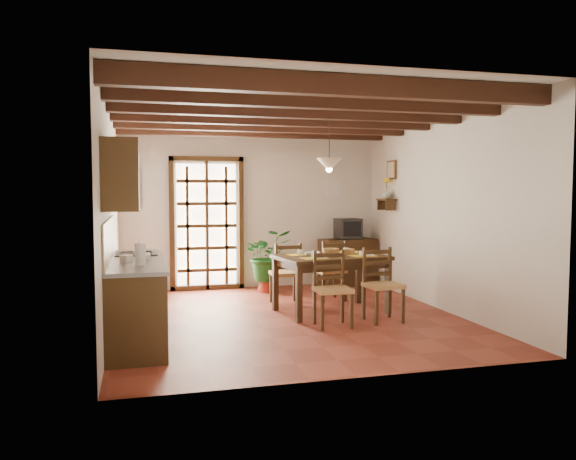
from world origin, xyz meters
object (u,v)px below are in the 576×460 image
object	(u,v)px
potted_plant	(267,258)
sideboard	(348,262)
chair_far_left	(286,285)
chair_far_right	(330,282)
kitchen_counter	(136,298)
dining_table	(331,263)
chair_near_left	(332,303)
pendant_lamp	(329,163)
crt_tv	(348,228)
chair_near_right	(383,298)

from	to	relation	value
potted_plant	sideboard	bearing A→B (deg)	7.97
chair_far_left	chair_far_right	bearing A→B (deg)	-171.38
kitchen_counter	dining_table	size ratio (longest dim) A/B	1.41
chair_near_left	pendant_lamp	size ratio (longest dim) A/B	1.11
kitchen_counter	potted_plant	distance (m)	3.36
crt_tv	sideboard	bearing A→B (deg)	87.06
sideboard	potted_plant	world-z (taller)	potted_plant
sideboard	crt_tv	distance (m)	0.61
chair_far_left	sideboard	bearing A→B (deg)	-137.71
kitchen_counter	potted_plant	bearing A→B (deg)	50.95
chair_near_right	sideboard	distance (m)	2.78
chair_far_right	kitchen_counter	bearing A→B (deg)	21.64
chair_far_left	potted_plant	bearing A→B (deg)	-88.10
chair_near_right	chair_far_left	distance (m)	1.68
chair_far_right	potted_plant	world-z (taller)	potted_plant
kitchen_counter	chair_near_left	size ratio (longest dim) A/B	2.39
dining_table	pendant_lamp	xyz separation A→B (m)	(-0.00, 0.10, 1.38)
chair_near_right	crt_tv	size ratio (longest dim) A/B	2.22
chair_near_right	pendant_lamp	world-z (taller)	pendant_lamp
kitchen_counter	chair_far_right	distance (m)	3.29
chair_far_right	pendant_lamp	distance (m)	1.93
potted_plant	pendant_lamp	size ratio (longest dim) A/B	2.68
chair_near_right	kitchen_counter	bearing A→B (deg)	177.77
chair_far_left	crt_tv	xyz separation A→B (m)	(1.49, 1.33, 0.74)
sideboard	crt_tv	world-z (taller)	crt_tv
chair_near_left	chair_far_left	xyz separation A→B (m)	(-0.22, 1.49, -0.00)
dining_table	pendant_lamp	world-z (taller)	pendant_lamp
chair_near_left	chair_far_right	distance (m)	1.68
kitchen_counter	chair_far_right	xyz separation A→B (m)	(2.88, 1.59, -0.18)
chair_far_left	crt_tv	size ratio (longest dim) A/B	2.18
chair_far_right	potted_plant	bearing A→B (deg)	-60.63
kitchen_counter	crt_tv	distance (m)	4.64
chair_far_left	sideboard	world-z (taller)	chair_far_left
chair_near_left	crt_tv	size ratio (longest dim) A/B	2.20
chair_near_right	chair_far_left	world-z (taller)	chair_near_right
chair_far_right	pendant_lamp	size ratio (longest dim) A/B	1.11
dining_table	chair_near_right	world-z (taller)	chair_near_right
chair_far_right	potted_plant	distance (m)	1.30
dining_table	chair_far_left	xyz separation A→B (m)	(-0.47, 0.69, -0.40)
pendant_lamp	sideboard	bearing A→B (deg)	62.16
chair_near_left	chair_near_right	xyz separation A→B (m)	(0.73, 0.11, 0.00)
sideboard	crt_tv	xyz separation A→B (m)	(0.00, -0.01, 0.61)
chair_near_right	potted_plant	distance (m)	2.71
potted_plant	chair_near_right	bearing A→B (deg)	-68.76
chair_near_left	sideboard	xyz separation A→B (m)	(1.27, 2.83, 0.12)
chair_near_left	chair_far_right	world-z (taller)	chair_near_left
chair_near_left	pendant_lamp	world-z (taller)	pendant_lamp
chair_near_left	pendant_lamp	distance (m)	2.01
pendant_lamp	chair_far_left	bearing A→B (deg)	128.63
kitchen_counter	potted_plant	world-z (taller)	potted_plant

